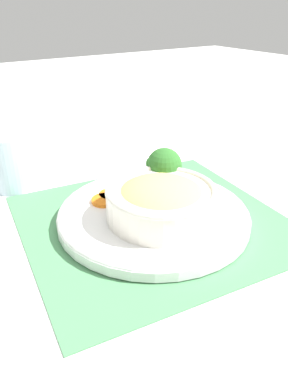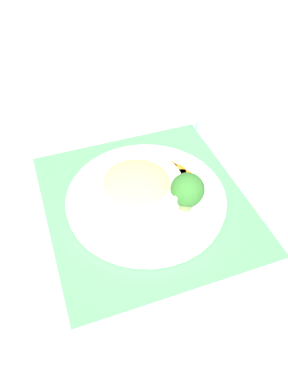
{
  "view_description": "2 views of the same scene",
  "coord_description": "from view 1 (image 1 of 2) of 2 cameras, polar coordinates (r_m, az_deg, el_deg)",
  "views": [
    {
      "loc": [
        -0.32,
        -0.45,
        0.34
      ],
      "look_at": [
        -0.01,
        0.01,
        0.05
      ],
      "focal_mm": 35.0,
      "sensor_mm": 36.0,
      "label": 1
    },
    {
      "loc": [
        0.46,
        -0.23,
        0.58
      ],
      "look_at": [
        0.01,
        -0.01,
        0.04
      ],
      "focal_mm": 35.0,
      "sensor_mm": 36.0,
      "label": 2
    }
  ],
  "objects": [
    {
      "name": "ground_plane",
      "position": [
        0.65,
        1.41,
        -4.53
      ],
      "size": [
        4.0,
        4.0,
        0.0
      ],
      "primitive_type": "plane",
      "color": "white"
    },
    {
      "name": "placemat",
      "position": [
        0.65,
        1.41,
        -4.38
      ],
      "size": [
        0.47,
        0.45,
        0.0
      ],
      "color": "#4C8C59",
      "rests_on": "ground_plane"
    },
    {
      "name": "plate",
      "position": [
        0.64,
        1.43,
        -3.37
      ],
      "size": [
        0.33,
        0.33,
        0.02
      ],
      "color": "white",
      "rests_on": "placemat"
    },
    {
      "name": "bowl",
      "position": [
        0.61,
        2.43,
        -1.24
      ],
      "size": [
        0.18,
        0.18,
        0.07
      ],
      "color": "silver",
      "rests_on": "plate"
    },
    {
      "name": "broccoli_floret",
      "position": [
        0.69,
        3.06,
        3.97
      ],
      "size": [
        0.07,
        0.07,
        0.08
      ],
      "color": "#759E51",
      "rests_on": "plate"
    },
    {
      "name": "carrot_slice_near",
      "position": [
        0.7,
        -3.54,
        0.2
      ],
      "size": [
        0.05,
        0.05,
        0.01
      ],
      "color": "orange",
      "rests_on": "plate"
    },
    {
      "name": "carrot_slice_middle",
      "position": [
        0.69,
        -4.95,
        -0.45
      ],
      "size": [
        0.05,
        0.05,
        0.01
      ],
      "color": "orange",
      "rests_on": "plate"
    },
    {
      "name": "carrot_slice_far",
      "position": [
        0.67,
        -6.05,
        -1.26
      ],
      "size": [
        0.05,
        0.05,
        0.01
      ],
      "color": "orange",
      "rests_on": "plate"
    },
    {
      "name": "water_glass",
      "position": [
        0.79,
        -19.76,
        3.69
      ],
      "size": [
        0.07,
        0.07,
        0.11
      ],
      "color": "silver",
      "rests_on": "ground_plane"
    }
  ]
}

